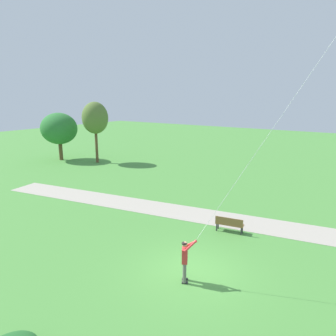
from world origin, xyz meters
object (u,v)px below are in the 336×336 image
object	(u,v)px
person_kite_flyer	(185,258)
tree_treeline_center	(59,129)
park_bench_near_walkway	(229,223)
tree_horizon_far	(95,118)

from	to	relation	value
person_kite_flyer	tree_treeline_center	world-z (taller)	tree_treeline_center
person_kite_flyer	tree_treeline_center	size ratio (longest dim) A/B	0.34
park_bench_near_walkway	tree_horizon_far	distance (m)	21.93
park_bench_near_walkway	tree_horizon_far	world-z (taller)	tree_horizon_far
tree_treeline_center	park_bench_near_walkway	bearing A→B (deg)	-106.88
person_kite_flyer	park_bench_near_walkway	distance (m)	5.30
person_kite_flyer	tree_treeline_center	bearing A→B (deg)	62.84
person_kite_flyer	park_bench_near_walkway	world-z (taller)	person_kite_flyer
tree_horizon_far	tree_treeline_center	xyz separation A→B (m)	(-1.39, 4.54, -1.29)
tree_treeline_center	tree_horizon_far	bearing A→B (deg)	-72.93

